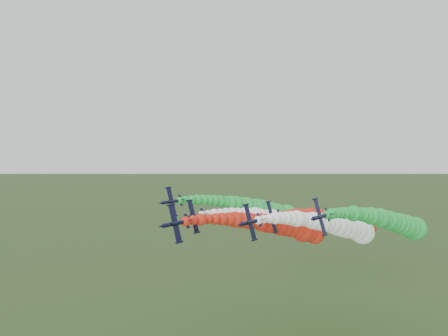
% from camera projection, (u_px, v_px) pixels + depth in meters
% --- Properties ---
extents(jet_lead, '(11.79, 61.50, 16.99)m').
position_uv_depth(jet_lead, '(282.00, 227.00, 121.81)').
color(jet_lead, black).
rests_on(jet_lead, ground).
extents(jet_inner_left, '(12.45, 62.17, 17.65)m').
position_uv_depth(jet_inner_left, '(288.00, 222.00, 138.40)').
color(jet_inner_left, black).
rests_on(jet_inner_left, ground).
extents(jet_inner_right, '(12.37, 62.09, 17.57)m').
position_uv_depth(jet_inner_right, '(338.00, 226.00, 128.25)').
color(jet_inner_right, black).
rests_on(jet_inner_right, ground).
extents(jet_outer_left, '(12.54, 62.25, 17.74)m').
position_uv_depth(jet_outer_left, '(261.00, 209.00, 150.95)').
color(jet_outer_left, black).
rests_on(jet_outer_left, ground).
extents(jet_outer_right, '(12.32, 62.04, 17.52)m').
position_uv_depth(jet_outer_right, '(393.00, 222.00, 125.81)').
color(jet_outer_right, black).
rests_on(jet_outer_right, ground).
extents(jet_trail, '(11.63, 61.35, 16.83)m').
position_uv_depth(jet_trail, '(344.00, 221.00, 141.93)').
color(jet_trail, black).
rests_on(jet_trail, ground).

